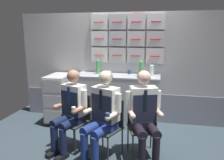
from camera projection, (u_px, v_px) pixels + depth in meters
The scene contains 16 objects.
ground at pixel (106, 153), 3.38m from camera, with size 4.80×4.80×0.04m, color #313E46.
galley_bulkhead at pixel (122, 67), 4.46m from camera, with size 4.20×0.14×2.15m.
galley_counter at pixel (117, 100), 4.32m from camera, with size 1.60×0.53×0.98m.
service_trolley at pixel (60, 97), 4.43m from camera, with size 0.40×0.65×0.96m.
folding_chair_left at pixel (78, 115), 3.50m from camera, with size 0.52×0.52×0.82m.
crew_member_left at pixel (70, 108), 3.34m from camera, with size 0.54×0.67×1.23m.
folding_chair_center at pixel (109, 121), 3.26m from camera, with size 0.52×0.52×0.82m.
crew_member_center at pixel (102, 112), 3.10m from camera, with size 0.57×0.69×1.26m.
folding_chair_right at pixel (141, 120), 3.29m from camera, with size 0.51×0.51×0.82m.
crew_member_right at pixel (144, 112), 3.10m from camera, with size 0.54×0.68×1.26m.
water_bottle_short at pixel (141, 68), 4.07m from camera, with size 0.06×0.06×0.32m.
sparkling_bottle_green at pixel (98, 67), 4.35m from camera, with size 0.07×0.07×0.29m.
water_bottle_blue_cap at pixel (152, 70), 4.17m from camera, with size 0.08×0.08×0.23m.
coffee_cup_white at pixel (110, 73), 4.22m from camera, with size 0.06×0.06×0.08m.
paper_cup_tan at pixel (129, 72), 4.34m from camera, with size 0.06×0.06×0.08m.
paper_cup_blue at pixel (105, 73), 4.30m from camera, with size 0.07×0.07×0.06m.
Camera 1 is at (0.72, -2.99, 1.76)m, focal length 35.91 mm.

